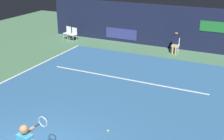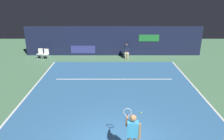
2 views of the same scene
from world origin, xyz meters
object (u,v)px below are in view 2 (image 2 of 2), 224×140
object	(u,v)px
tennis_ball	(141,113)
courtside_chair_far	(40,53)
tennis_player	(133,134)
line_judge_on_chair	(127,51)
courtside_chair_near	(46,53)

from	to	relation	value
tennis_ball	courtside_chair_far	bearing A→B (deg)	129.96
courtside_chair_far	tennis_ball	size ratio (longest dim) A/B	12.94
tennis_ball	tennis_player	bearing A→B (deg)	-103.43
line_judge_on_chair	courtside_chair_far	bearing A→B (deg)	-179.15
line_judge_on_chair	tennis_ball	world-z (taller)	line_judge_on_chair
courtside_chair_far	courtside_chair_near	bearing A→B (deg)	-13.87
courtside_chair_near	courtside_chair_far	world-z (taller)	same
tennis_player	courtside_chair_far	xyz separation A→B (m)	(-6.88, 11.98, -0.49)
line_judge_on_chair	tennis_ball	xyz separation A→B (m)	(0.14, -9.16, -0.64)
courtside_chair_far	tennis_ball	world-z (taller)	courtside_chair_far
courtside_chair_near	courtside_chair_far	size ratio (longest dim) A/B	1.00
courtside_chair_far	tennis_ball	xyz separation A→B (m)	(7.58, -9.05, -0.46)
courtside_chair_near	tennis_ball	world-z (taller)	courtside_chair_near
tennis_player	tennis_ball	bearing A→B (deg)	76.57
line_judge_on_chair	courtside_chair_far	size ratio (longest dim) A/B	1.50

